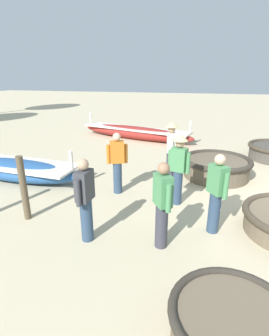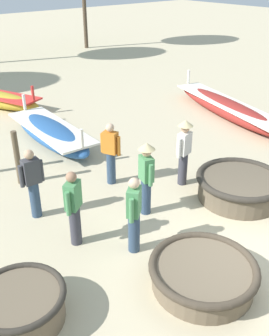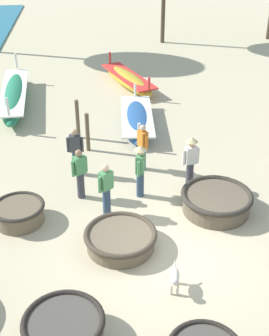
{
  "view_description": "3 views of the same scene",
  "coord_description": "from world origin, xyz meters",
  "px_view_note": "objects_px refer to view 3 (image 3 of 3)",
  "views": [
    {
      "loc": [
        -6.05,
        2.06,
        2.88
      ],
      "look_at": [
        -1.09,
        3.37,
        1.06
      ],
      "focal_mm": 28.0,
      "sensor_mm": 36.0,
      "label": 1
    },
    {
      "loc": [
        -5.21,
        -2.81,
        4.89
      ],
      "look_at": [
        -0.28,
        3.03,
        0.87
      ],
      "focal_mm": 42.0,
      "sensor_mm": 36.0,
      "label": 2
    },
    {
      "loc": [
        -1.59,
        -8.92,
        7.74
      ],
      "look_at": [
        -0.52,
        2.85,
        0.77
      ],
      "focal_mm": 50.0,
      "sensor_mm": 36.0,
      "label": 3
    }
  ],
  "objects_px": {
    "long_boat_blue_hull": "(137,120)",
    "fisherman_hauling": "(143,146)",
    "coracle_far_right": "(64,329)",
    "dog": "(175,278)",
    "fisherman_crouching": "(140,168)",
    "mooring_post_mid_beach": "(87,132)",
    "coracle_beside_post": "(216,201)",
    "fisherman_with_hat": "(106,188)",
    "fisherman_standing_right": "(75,151)",
    "long_boat_red_hull": "(14,96)",
    "coracle_front_right": "(19,212)",
    "fisherman_standing_left": "(191,159)",
    "fisherman_by_coracle": "(80,173)",
    "coracle_far_left": "(120,239)",
    "long_boat_white_hull": "(128,80)",
    "mooring_post_shoreline": "(78,119)"
  },
  "relations": [
    {
      "from": "fisherman_crouching",
      "to": "mooring_post_mid_beach",
      "type": "relative_size",
      "value": 1.21
    },
    {
      "from": "fisherman_by_coracle",
      "to": "mooring_post_mid_beach",
      "type": "bearing_deg",
      "value": 85.61
    },
    {
      "from": "fisherman_standing_right",
      "to": "fisherman_with_hat",
      "type": "bearing_deg",
      "value": -68.77
    },
    {
      "from": "long_boat_red_hull",
      "to": "fisherman_standing_right",
      "type": "height_order",
      "value": "fisherman_standing_right"
    },
    {
      "from": "coracle_front_right",
      "to": "long_boat_blue_hull",
      "type": "relative_size",
      "value": 0.34
    },
    {
      "from": "long_boat_blue_hull",
      "to": "fisherman_standing_left",
      "type": "height_order",
      "value": "fisherman_standing_left"
    },
    {
      "from": "dog",
      "to": "coracle_far_right",
      "type": "bearing_deg",
      "value": -154.55
    },
    {
      "from": "coracle_far_right",
      "to": "dog",
      "type": "distance_m",
      "value": 2.67
    },
    {
      "from": "coracle_far_right",
      "to": "fisherman_crouching",
      "type": "relative_size",
      "value": 1.0
    },
    {
      "from": "fisherman_crouching",
      "to": "mooring_post_mid_beach",
      "type": "xyz_separation_m",
      "value": [
        -1.51,
        2.98,
        -0.27
      ]
    },
    {
      "from": "coracle_front_right",
      "to": "fisherman_standing_right",
      "type": "bearing_deg",
      "value": 57.78
    },
    {
      "from": "coracle_beside_post",
      "to": "fisherman_standing_right",
      "type": "bearing_deg",
      "value": 148.82
    },
    {
      "from": "coracle_far_right",
      "to": "coracle_beside_post",
      "type": "relative_size",
      "value": 0.83
    },
    {
      "from": "coracle_far_right",
      "to": "mooring_post_mid_beach",
      "type": "bearing_deg",
      "value": 86.3
    },
    {
      "from": "coracle_front_right",
      "to": "fisherman_standing_left",
      "type": "xyz_separation_m",
      "value": [
        4.92,
        1.33,
        0.66
      ]
    },
    {
      "from": "coracle_far_left",
      "to": "fisherman_standing_right",
      "type": "bearing_deg",
      "value": 107.35
    },
    {
      "from": "coracle_far_right",
      "to": "long_boat_red_hull",
      "type": "xyz_separation_m",
      "value": [
        -2.53,
        12.32,
        0.08
      ]
    },
    {
      "from": "long_boat_white_hull",
      "to": "mooring_post_shoreline",
      "type": "xyz_separation_m",
      "value": [
        -2.23,
        -5.11,
        0.42
      ]
    },
    {
      "from": "fisherman_by_coracle",
      "to": "fisherman_hauling",
      "type": "bearing_deg",
      "value": 36.48
    },
    {
      "from": "fisherman_standing_right",
      "to": "fisherman_hauling",
      "type": "distance_m",
      "value": 2.11
    },
    {
      "from": "coracle_far_right",
      "to": "fisherman_with_hat",
      "type": "height_order",
      "value": "fisherman_with_hat"
    },
    {
      "from": "fisherman_standing_right",
      "to": "fisherman_with_hat",
      "type": "distance_m",
      "value": 2.4
    },
    {
      "from": "coracle_far_right",
      "to": "fisherman_with_hat",
      "type": "xyz_separation_m",
      "value": [
        1.01,
        4.21,
        0.52
      ]
    },
    {
      "from": "fisherman_standing_right",
      "to": "dog",
      "type": "relative_size",
      "value": 2.31
    },
    {
      "from": "mooring_post_shoreline",
      "to": "fisherman_hauling",
      "type": "bearing_deg",
      "value": -49.58
    },
    {
      "from": "fisherman_standing_left",
      "to": "fisherman_hauling",
      "type": "distance_m",
      "value": 1.75
    },
    {
      "from": "coracle_far_left",
      "to": "fisherman_hauling",
      "type": "bearing_deg",
      "value": 75.87
    },
    {
      "from": "coracle_far_right",
      "to": "long_boat_red_hull",
      "type": "distance_m",
      "value": 12.58
    },
    {
      "from": "long_boat_blue_hull",
      "to": "long_boat_red_hull",
      "type": "distance_m",
      "value": 5.55
    },
    {
      "from": "coracle_beside_post",
      "to": "long_boat_red_hull",
      "type": "bearing_deg",
      "value": 128.63
    },
    {
      "from": "coracle_beside_post",
      "to": "long_boat_red_hull",
      "type": "xyz_separation_m",
      "value": [
        -6.6,
        8.25,
        0.08
      ]
    },
    {
      "from": "coracle_beside_post",
      "to": "fisherman_with_hat",
      "type": "distance_m",
      "value": 3.1
    },
    {
      "from": "coracle_beside_post",
      "to": "coracle_front_right",
      "type": "bearing_deg",
      "value": -179.84
    },
    {
      "from": "fisherman_by_coracle",
      "to": "fisherman_standing_left",
      "type": "distance_m",
      "value": 3.28
    },
    {
      "from": "fisherman_by_coracle",
      "to": "dog",
      "type": "xyz_separation_m",
      "value": [
        2.11,
        -3.96,
        -0.46
      ]
    },
    {
      "from": "coracle_far_left",
      "to": "mooring_post_mid_beach",
      "type": "height_order",
      "value": "mooring_post_mid_beach"
    },
    {
      "from": "fisherman_with_hat",
      "to": "fisherman_crouching",
      "type": "bearing_deg",
      "value": 38.46
    },
    {
      "from": "dog",
      "to": "long_boat_red_hull",
      "type": "bearing_deg",
      "value": 113.83
    },
    {
      "from": "coracle_far_right",
      "to": "coracle_beside_post",
      "type": "distance_m",
      "value": 5.75
    },
    {
      "from": "long_boat_white_hull",
      "to": "fisherman_by_coracle",
      "type": "xyz_separation_m",
      "value": [
        -2.1,
        -9.01,
        0.53
      ]
    },
    {
      "from": "coracle_far_left",
      "to": "fisherman_by_coracle",
      "type": "height_order",
      "value": "fisherman_by_coracle"
    },
    {
      "from": "coracle_far_right",
      "to": "fisherman_hauling",
      "type": "bearing_deg",
      "value": 71.0
    },
    {
      "from": "fisherman_crouching",
      "to": "fisherman_with_hat",
      "type": "relative_size",
      "value": 1.06
    },
    {
      "from": "mooring_post_mid_beach",
      "to": "long_boat_white_hull",
      "type": "bearing_deg",
      "value": 72.95
    },
    {
      "from": "dog",
      "to": "mooring_post_mid_beach",
      "type": "height_order",
      "value": "mooring_post_mid_beach"
    },
    {
      "from": "fisherman_with_hat",
      "to": "fisherman_hauling",
      "type": "height_order",
      "value": "same"
    },
    {
      "from": "fisherman_standing_right",
      "to": "coracle_front_right",
      "type": "bearing_deg",
      "value": -122.22
    },
    {
      "from": "fisherman_standing_left",
      "to": "coracle_far_left",
      "type": "bearing_deg",
      "value": -130.64
    },
    {
      "from": "coracle_beside_post",
      "to": "long_boat_blue_hull",
      "type": "relative_size",
      "value": 0.48
    },
    {
      "from": "long_boat_blue_hull",
      "to": "fisherman_hauling",
      "type": "xyz_separation_m",
      "value": [
        -0.12,
        -3.16,
        0.53
      ]
    }
  ]
}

